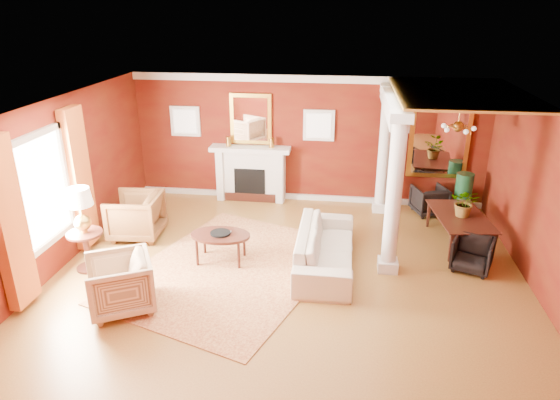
# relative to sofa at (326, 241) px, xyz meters

# --- Properties ---
(ground) EXTENTS (8.00, 8.00, 0.00)m
(ground) POSITION_rel_sofa_xyz_m (-0.61, -0.31, -0.48)
(ground) COLOR brown
(ground) RESTS_ON ground
(room_shell) EXTENTS (8.04, 7.04, 2.92)m
(room_shell) POSITION_rel_sofa_xyz_m (-0.61, -0.31, 1.54)
(room_shell) COLOR #5F210D
(room_shell) RESTS_ON ground
(fireplace) EXTENTS (1.85, 0.42, 1.29)m
(fireplace) POSITION_rel_sofa_xyz_m (-1.91, 3.00, 0.17)
(fireplace) COLOR silver
(fireplace) RESTS_ON ground
(overmantel_mirror) EXTENTS (0.95, 0.07, 1.15)m
(overmantel_mirror) POSITION_rel_sofa_xyz_m (-1.91, 3.14, 1.42)
(overmantel_mirror) COLOR gold
(overmantel_mirror) RESTS_ON fireplace
(flank_window_left) EXTENTS (0.70, 0.07, 0.70)m
(flank_window_left) POSITION_rel_sofa_xyz_m (-3.46, 3.15, 1.32)
(flank_window_left) COLOR silver
(flank_window_left) RESTS_ON room_shell
(flank_window_right) EXTENTS (0.70, 0.07, 0.70)m
(flank_window_right) POSITION_rel_sofa_xyz_m (-0.36, 3.15, 1.32)
(flank_window_right) COLOR silver
(flank_window_right) RESTS_ON room_shell
(left_window) EXTENTS (0.21, 2.55, 2.60)m
(left_window) POSITION_rel_sofa_xyz_m (-4.50, -0.91, 0.95)
(left_window) COLOR white
(left_window) RESTS_ON room_shell
(column_front) EXTENTS (0.36, 0.36, 2.80)m
(column_front) POSITION_rel_sofa_xyz_m (1.09, -0.01, 0.95)
(column_front) COLOR silver
(column_front) RESTS_ON ground
(column_back) EXTENTS (0.36, 0.36, 2.80)m
(column_back) POSITION_rel_sofa_xyz_m (1.09, 2.69, 0.95)
(column_back) COLOR silver
(column_back) RESTS_ON ground
(header_beam) EXTENTS (0.30, 3.20, 0.32)m
(header_beam) POSITION_rel_sofa_xyz_m (1.09, 1.59, 2.14)
(header_beam) COLOR silver
(header_beam) RESTS_ON column_front
(amber_ceiling) EXTENTS (2.30, 3.40, 0.04)m
(amber_ceiling) POSITION_rel_sofa_xyz_m (2.24, 1.44, 2.39)
(amber_ceiling) COLOR gold
(amber_ceiling) RESTS_ON room_shell
(dining_mirror) EXTENTS (1.30, 0.07, 1.70)m
(dining_mirror) POSITION_rel_sofa_xyz_m (2.29, 3.14, 1.07)
(dining_mirror) COLOR gold
(dining_mirror) RESTS_ON room_shell
(chandelier) EXTENTS (0.60, 0.62, 0.75)m
(chandelier) POSITION_rel_sofa_xyz_m (2.29, 1.49, 1.77)
(chandelier) COLOR gold
(chandelier) RESTS_ON room_shell
(crown_trim) EXTENTS (8.00, 0.08, 0.16)m
(crown_trim) POSITION_rel_sofa_xyz_m (-0.61, 3.15, 2.34)
(crown_trim) COLOR silver
(crown_trim) RESTS_ON room_shell
(base_trim) EXTENTS (8.00, 0.08, 0.12)m
(base_trim) POSITION_rel_sofa_xyz_m (-0.61, 3.15, -0.42)
(base_trim) COLOR silver
(base_trim) RESTS_ON ground
(rug) EXTENTS (4.20, 4.81, 0.02)m
(rug) POSITION_rel_sofa_xyz_m (-1.64, -0.36, -0.47)
(rug) COLOR maroon
(rug) RESTS_ON ground
(sofa) EXTENTS (0.72, 2.45, 0.96)m
(sofa) POSITION_rel_sofa_xyz_m (0.00, 0.00, 0.00)
(sofa) COLOR beige
(sofa) RESTS_ON ground
(armchair_leopard) EXTENTS (0.96, 1.02, 0.99)m
(armchair_leopard) POSITION_rel_sofa_xyz_m (-3.78, 0.69, 0.02)
(armchair_leopard) COLOR black
(armchair_leopard) RESTS_ON ground
(armchair_stripe) EXTENTS (1.19, 1.22, 0.95)m
(armchair_stripe) POSITION_rel_sofa_xyz_m (-3.01, -1.75, -0.00)
(armchair_stripe) COLOR tan
(armchair_stripe) RESTS_ON ground
(coffee_table) EXTENTS (1.07, 1.07, 0.54)m
(coffee_table) POSITION_rel_sofa_xyz_m (-1.87, -0.08, 0.02)
(coffee_table) COLOR black
(coffee_table) RESTS_ON ground
(coffee_book) EXTENTS (0.17, 0.05, 0.23)m
(coffee_book) POSITION_rel_sofa_xyz_m (-1.88, -0.03, 0.18)
(coffee_book) COLOR black
(coffee_book) RESTS_ON coffee_table
(side_table) EXTENTS (0.60, 0.60, 1.51)m
(side_table) POSITION_rel_sofa_xyz_m (-4.11, -0.66, 0.54)
(side_table) COLOR black
(side_table) RESTS_ON ground
(dining_table) EXTENTS (0.78, 1.72, 0.93)m
(dining_table) POSITION_rel_sofa_xyz_m (2.54, 1.25, -0.01)
(dining_table) COLOR black
(dining_table) RESTS_ON ground
(dining_chair_near) EXTENTS (0.81, 0.79, 0.66)m
(dining_chair_near) POSITION_rel_sofa_xyz_m (2.54, 0.21, -0.15)
(dining_chair_near) COLOR black
(dining_chair_near) RESTS_ON ground
(dining_chair_far) EXTENTS (0.82, 0.80, 0.68)m
(dining_chair_far) POSITION_rel_sofa_xyz_m (2.15, 2.69, -0.14)
(dining_chair_far) COLOR black
(dining_chair_far) RESTS_ON ground
(green_urn) EXTENTS (0.41, 0.41, 0.98)m
(green_urn) POSITION_rel_sofa_xyz_m (2.83, 2.64, -0.09)
(green_urn) COLOR #144123
(green_urn) RESTS_ON ground
(potted_plant) EXTENTS (0.66, 0.69, 0.44)m
(potted_plant) POSITION_rel_sofa_xyz_m (2.55, 1.21, 0.67)
(potted_plant) COLOR #26591E
(potted_plant) RESTS_ON dining_table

